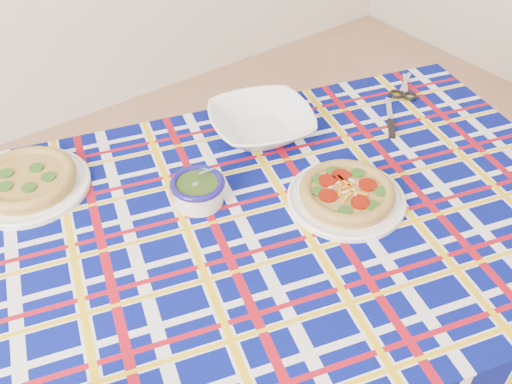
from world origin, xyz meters
TOP-DOWN VIEW (x-y plane):
  - dining_table at (-0.04, 0.37)m, footprint 1.61×1.24m
  - tablecloth at (-0.04, 0.37)m, footprint 1.64×1.28m
  - main_focaccia_plate at (0.12, 0.32)m, footprint 0.35×0.35m
  - pesto_bowl at (-0.13, 0.51)m, footprint 0.15×0.15m
  - serving_bowl at (0.13, 0.63)m, footprint 0.32×0.32m
  - second_focaccia_plate at (-0.41, 0.77)m, footprint 0.32×0.32m
  - table_knife at (0.46, 0.51)m, footprint 0.15×0.16m
  - kitchen_scissors at (0.60, 0.58)m, footprint 0.18×0.17m

SIDE VIEW (x-z plane):
  - dining_table at x=-0.04m, z-range 0.27..0.93m
  - tablecloth at x=-0.04m, z-range 0.58..0.67m
  - table_knife at x=0.46m, z-range 0.67..0.68m
  - kitchen_scissors at x=0.60m, z-range 0.67..0.68m
  - second_focaccia_plate at x=-0.41m, z-range 0.67..0.72m
  - main_focaccia_plate at x=0.12m, z-range 0.67..0.72m
  - serving_bowl at x=0.13m, z-range 0.67..0.73m
  - pesto_bowl at x=-0.13m, z-range 0.67..0.74m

